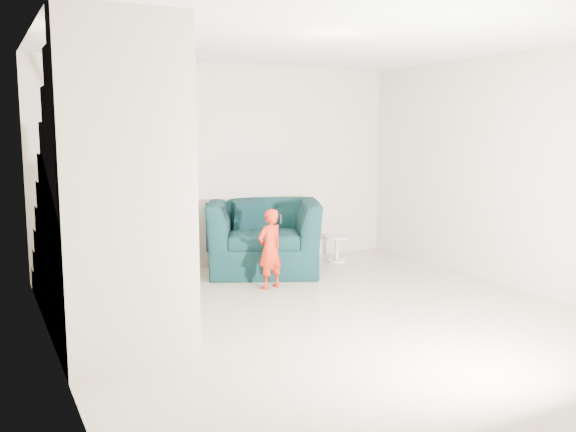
% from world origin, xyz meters
% --- Properties ---
extents(floor, '(5.50, 5.50, 0.00)m').
position_xyz_m(floor, '(0.00, 0.00, 0.00)').
color(floor, gray).
rests_on(floor, ground).
extents(ceiling, '(5.50, 5.50, 0.00)m').
position_xyz_m(ceiling, '(0.00, 0.00, 2.70)').
color(ceiling, silver).
rests_on(ceiling, back_wall).
extents(back_wall, '(5.00, 0.00, 5.00)m').
position_xyz_m(back_wall, '(0.00, 2.75, 1.35)').
color(back_wall, '#B6A894').
rests_on(back_wall, floor).
extents(left_wall, '(0.00, 5.50, 5.50)m').
position_xyz_m(left_wall, '(-2.50, 0.00, 1.35)').
color(left_wall, '#B6A894').
rests_on(left_wall, floor).
extents(right_wall, '(0.00, 5.50, 5.50)m').
position_xyz_m(right_wall, '(2.50, 0.00, 1.35)').
color(right_wall, '#B6A894').
rests_on(right_wall, floor).
extents(armchair, '(1.80, 1.72, 0.92)m').
position_xyz_m(armchair, '(0.28, 2.13, 0.46)').
color(armchair, black).
rests_on(armchair, floor).
extents(toddler, '(0.39, 0.31, 0.93)m').
position_xyz_m(toddler, '(-0.03, 1.31, 0.46)').
color(toddler, '#A70512').
rests_on(toddler, floor).
extents(side_table, '(0.37, 0.37, 0.37)m').
position_xyz_m(side_table, '(1.42, 2.18, 0.25)').
color(side_table, silver).
rests_on(side_table, floor).
extents(staircase, '(1.02, 3.03, 3.62)m').
position_xyz_m(staircase, '(-2.00, 0.55, 0.95)').
color(staircase, '#ADA089').
rests_on(staircase, floor).
extents(cushion, '(0.42, 0.20, 0.42)m').
position_xyz_m(cushion, '(0.16, 2.39, 0.70)').
color(cushion, black).
rests_on(cushion, armchair).
extents(throw, '(0.06, 0.57, 0.64)m').
position_xyz_m(throw, '(-0.37, 2.17, 0.58)').
color(throw, black).
rests_on(throw, armchair).
extents(phone, '(0.03, 0.05, 0.10)m').
position_xyz_m(phone, '(0.09, 1.27, 0.81)').
color(phone, black).
rests_on(phone, toddler).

